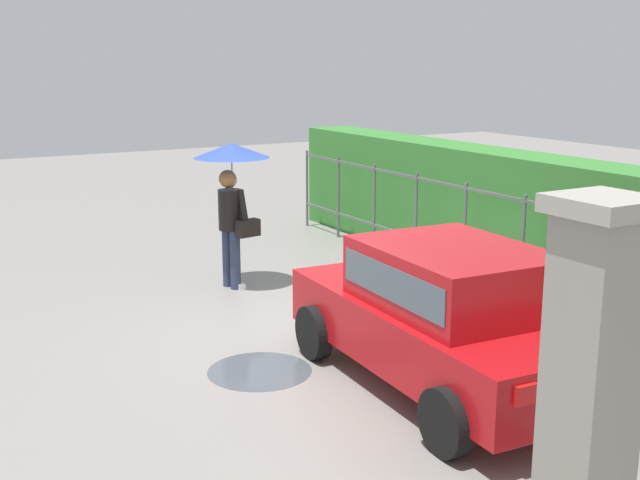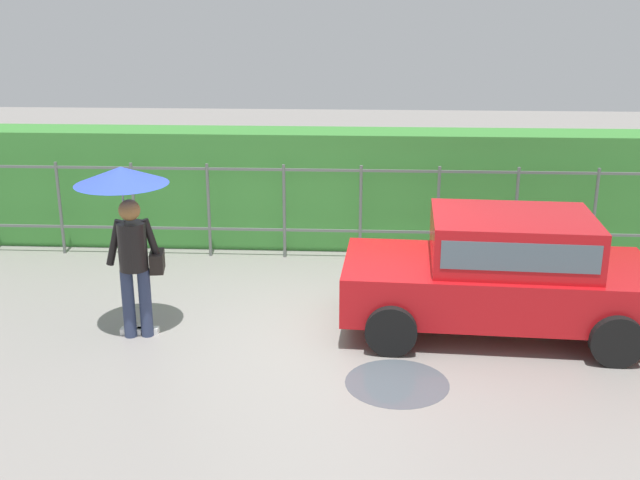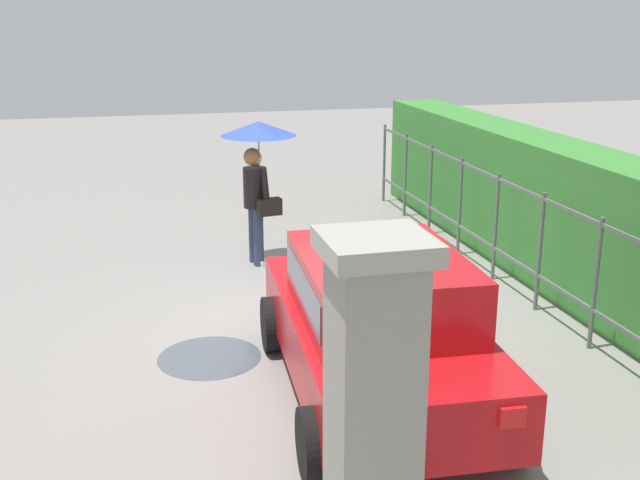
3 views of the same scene
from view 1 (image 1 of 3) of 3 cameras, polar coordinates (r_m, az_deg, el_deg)
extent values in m
plane|color=gray|center=(9.90, 0.25, -6.37)|extent=(40.00, 40.00, 0.00)
cube|color=#B71116|center=(8.19, 8.78, -6.40)|extent=(3.79, 1.85, 0.60)
cube|color=#B71116|center=(7.90, 9.55, -2.60)|extent=(1.98, 1.54, 0.60)
cube|color=#4C5B66|center=(7.89, 9.56, -2.46)|extent=(1.83, 1.56, 0.33)
cylinder|color=black|center=(8.89, -0.44, -6.60)|extent=(0.61, 0.21, 0.60)
cylinder|color=black|center=(9.71, 8.53, -5.05)|extent=(0.61, 0.21, 0.60)
cylinder|color=black|center=(6.90, 8.98, -12.70)|extent=(0.61, 0.21, 0.60)
cylinder|color=black|center=(7.93, 19.07, -9.81)|extent=(0.61, 0.21, 0.60)
cube|color=red|center=(6.46, 14.44, -10.62)|extent=(0.07, 0.20, 0.16)
cube|color=red|center=(7.19, 21.17, -8.65)|extent=(0.07, 0.20, 0.16)
cylinder|color=#2D3856|center=(11.70, -6.61, -1.24)|extent=(0.15, 0.15, 0.86)
cylinder|color=#2D3856|center=(11.54, -6.07, -1.43)|extent=(0.15, 0.15, 0.86)
cube|color=white|center=(11.83, -6.32, -3.03)|extent=(0.26, 0.10, 0.08)
cube|color=white|center=(11.67, -5.78, -3.24)|extent=(0.26, 0.10, 0.08)
cylinder|color=black|center=(11.47, -6.43, 2.16)|extent=(0.34, 0.34, 0.58)
sphere|color=#DBAD89|center=(11.39, -6.49, 4.28)|extent=(0.22, 0.22, 0.22)
sphere|color=olive|center=(11.38, -6.61, 4.37)|extent=(0.25, 0.25, 0.25)
cylinder|color=black|center=(11.68, -6.70, 2.50)|extent=(0.24, 0.13, 0.56)
cylinder|color=black|center=(11.32, -5.48, 2.20)|extent=(0.24, 0.13, 0.56)
cylinder|color=#B2B2B7|center=(11.53, -6.28, 3.96)|extent=(0.02, 0.02, 0.77)
cone|color=blue|center=(11.46, -6.34, 6.37)|extent=(1.09, 1.09, 0.21)
cube|color=black|center=(11.37, -5.17, 0.86)|extent=(0.22, 0.36, 0.24)
cube|color=gray|center=(5.64, 18.75, -9.82)|extent=(0.48, 0.48, 2.30)
cube|color=#9E998E|center=(5.31, 19.68, 2.35)|extent=(0.60, 0.60, 0.12)
cylinder|color=#59605B|center=(15.79, -0.93, 3.69)|extent=(0.05, 0.05, 1.50)
cylinder|color=#59605B|center=(14.77, 1.32, 3.05)|extent=(0.05, 0.05, 1.50)
cylinder|color=#59605B|center=(13.78, 3.89, 2.31)|extent=(0.05, 0.05, 1.50)
cylinder|color=#59605B|center=(12.82, 6.84, 1.46)|extent=(0.05, 0.05, 1.50)
cylinder|color=#59605B|center=(11.90, 10.27, 0.46)|extent=(0.05, 0.05, 1.50)
cylinder|color=#59605B|center=(11.04, 14.24, -0.70)|extent=(0.05, 0.05, 1.50)
cylinder|color=#59605B|center=(10.25, 18.86, -2.04)|extent=(0.05, 0.05, 1.50)
cube|color=#59605B|center=(10.91, 14.43, 2.73)|extent=(11.95, 0.03, 0.04)
cube|color=#59605B|center=(11.11, 14.15, -2.20)|extent=(11.95, 0.03, 0.04)
cube|color=#387F33|center=(11.54, 17.07, 0.73)|extent=(12.95, 0.90, 1.90)
cylinder|color=#4C545B|center=(8.66, -4.33, -9.29)|extent=(1.12, 1.12, 0.00)
camera|label=2|loc=(8.65, -58.34, 11.28)|focal=42.72mm
camera|label=3|loc=(2.78, 72.14, 11.14)|focal=43.63mm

